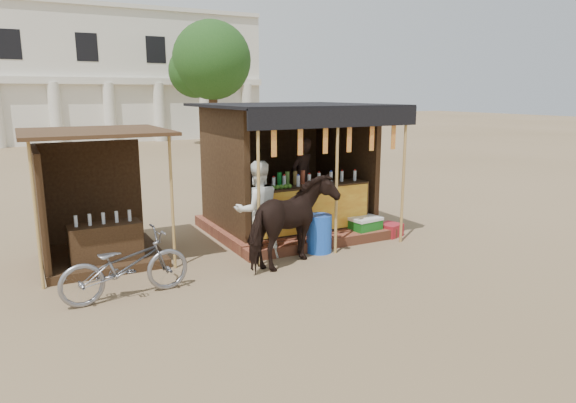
% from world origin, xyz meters
% --- Properties ---
extents(ground, '(120.00, 120.00, 0.00)m').
position_xyz_m(ground, '(0.00, 0.00, 0.00)').
color(ground, '#846B4C').
rests_on(ground, ground).
extents(main_stall, '(3.60, 3.61, 2.78)m').
position_xyz_m(main_stall, '(1.03, 3.36, 1.03)').
color(main_stall, brown).
rests_on(main_stall, ground).
extents(secondary_stall, '(2.40, 2.40, 2.38)m').
position_xyz_m(secondary_stall, '(-3.17, 3.24, 0.85)').
color(secondary_stall, '#3D2916').
rests_on(secondary_stall, ground).
extents(cow, '(2.05, 1.54, 1.57)m').
position_xyz_m(cow, '(-0.06, 1.32, 0.79)').
color(cow, black).
rests_on(cow, ground).
extents(motorbike, '(1.97, 0.84, 1.01)m').
position_xyz_m(motorbike, '(-2.95, 1.19, 0.50)').
color(motorbike, gray).
rests_on(motorbike, ground).
extents(bystander, '(0.91, 0.72, 1.82)m').
position_xyz_m(bystander, '(-0.42, 2.00, 0.91)').
color(bystander, white).
rests_on(bystander, ground).
extents(blue_barrel, '(0.63, 0.63, 0.73)m').
position_xyz_m(blue_barrel, '(0.76, 1.76, 0.37)').
color(blue_barrel, blue).
rests_on(blue_barrel, ground).
extents(red_crate, '(0.54, 0.52, 0.27)m').
position_xyz_m(red_crate, '(2.69, 2.00, 0.13)').
color(red_crate, maroon).
rests_on(red_crate, ground).
extents(cooler, '(0.69, 0.51, 0.46)m').
position_xyz_m(cooler, '(2.10, 2.09, 0.23)').
color(cooler, '#16651B').
rests_on(cooler, ground).
extents(background_building, '(26.00, 7.45, 8.18)m').
position_xyz_m(background_building, '(-2.00, 29.94, 3.98)').
color(background_building, silver).
rests_on(background_building, ground).
extents(tree, '(4.50, 4.40, 7.00)m').
position_xyz_m(tree, '(5.81, 22.14, 4.63)').
color(tree, '#382314').
rests_on(tree, ground).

